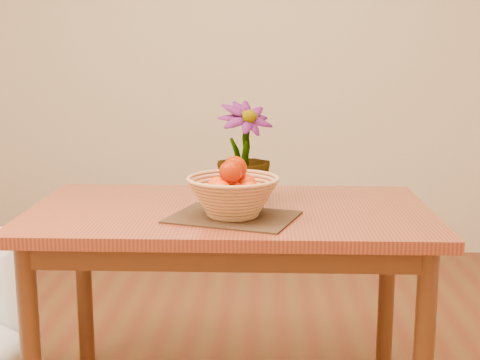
{
  "coord_description": "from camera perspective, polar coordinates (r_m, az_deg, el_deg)",
  "views": [
    {
      "loc": [
        0.12,
        -1.97,
        1.29
      ],
      "look_at": [
        0.04,
        0.2,
        0.87
      ],
      "focal_mm": 50.0,
      "sensor_mm": 36.0,
      "label": 1
    }
  ],
  "objects": [
    {
      "name": "orange_pile",
      "position": [
        2.18,
        -0.6,
        -0.02
      ],
      "size": [
        0.18,
        0.19,
        0.14
      ],
      "rotation": [
        0.0,
        0.0,
        0.34
      ],
      "color": "red",
      "rests_on": "wicker_basket"
    },
    {
      "name": "table",
      "position": [
        2.36,
        -0.87,
        -4.48
      ],
      "size": [
        1.4,
        0.8,
        0.75
      ],
      "color": "brown",
      "rests_on": "floor"
    },
    {
      "name": "placemat",
      "position": [
        2.21,
        -0.6,
        -3.18
      ],
      "size": [
        0.47,
        0.41,
        0.01
      ],
      "primitive_type": "cube",
      "rotation": [
        0.0,
        0.0,
        -0.32
      ],
      "color": "#3D2816",
      "rests_on": "table"
    },
    {
      "name": "wicker_basket",
      "position": [
        2.19,
        -0.6,
        -1.54
      ],
      "size": [
        0.31,
        0.31,
        0.13
      ],
      "color": "tan",
      "rests_on": "placemat"
    },
    {
      "name": "wall_back",
      "position": [
        4.23,
        0.49,
        11.79
      ],
      "size": [
        4.0,
        0.02,
        2.7
      ],
      "primitive_type": "cube",
      "color": "beige",
      "rests_on": "floor"
    },
    {
      "name": "potted_plant",
      "position": [
        2.41,
        0.32,
        2.36
      ],
      "size": [
        0.28,
        0.28,
        0.36
      ],
      "primitive_type": "imported",
      "rotation": [
        0.0,
        0.0,
        0.51
      ],
      "color": "#184B15",
      "rests_on": "table"
    }
  ]
}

